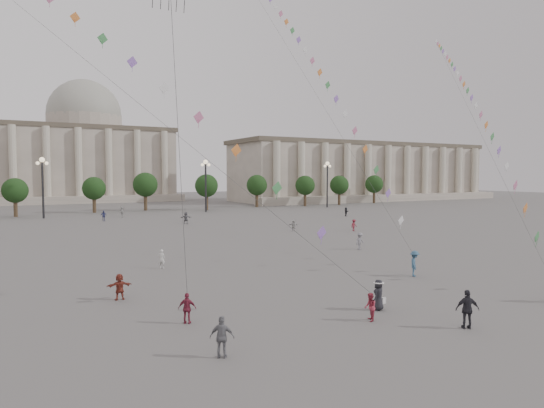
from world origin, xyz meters
name	(u,v)px	position (x,y,z in m)	size (l,w,h in m)	color
ground	(380,297)	(0.00, 0.00, 0.00)	(360.00, 360.00, 0.00)	#504D4B
hall_east	(363,172)	(75.00, 93.89, 8.43)	(84.00, 26.22, 17.20)	gray
hall_central	(86,152)	(0.00, 129.22, 14.23)	(48.30, 34.30, 35.50)	gray
tree_row	(122,186)	(0.00, 78.00, 5.39)	(137.12, 5.12, 8.00)	#3B2E1D
lamp_post_mid_west	(42,176)	(-15.00, 70.00, 7.35)	(2.00, 0.90, 10.65)	#262628
lamp_post_mid_east	(206,176)	(15.00, 70.00, 7.35)	(2.00, 0.90, 10.65)	#262628
lamp_post_far_east	(327,176)	(45.00, 70.00, 7.35)	(2.00, 0.90, 10.65)	#262628
person_crowd_0	(104,216)	(-6.63, 59.96, 0.87)	(1.02, 0.43, 1.75)	navy
person_crowd_4	(122,212)	(-2.39, 66.59, 0.96)	(1.77, 0.57, 1.91)	#B2B2AE
person_crowd_6	(360,241)	(11.16, 15.89, 0.87)	(1.12, 0.64, 1.73)	slate
person_crowd_7	(294,225)	(13.59, 33.00, 0.77)	(1.42, 0.45, 1.53)	#B9B9B4
person_crowd_8	(354,225)	(20.72, 29.06, 0.80)	(1.03, 0.59, 1.60)	maroon
person_crowd_9	(346,212)	(34.10, 48.42, 0.81)	(1.51, 0.48, 1.62)	black
person_crowd_12	(186,218)	(3.82, 49.14, 0.94)	(1.74, 0.55, 1.87)	slate
person_crowd_13	(162,259)	(-9.35, 15.74, 0.78)	(0.57, 0.37, 1.56)	silver
tourist_0	(187,308)	(-12.27, 0.65, 0.79)	(0.93, 0.39, 1.59)	maroon
tourist_1	(467,309)	(-0.32, -6.77, 0.97)	(1.14, 0.47, 1.94)	#232228
tourist_2	(120,287)	(-14.37, 7.18, 0.81)	(1.50, 0.48, 1.61)	maroon
tourist_3	(222,337)	(-12.50, -4.53, 0.88)	(1.04, 0.43, 1.77)	slate
kite_flyer_0	(370,307)	(-3.74, -3.49, 0.74)	(0.72, 0.56, 1.48)	#A02B3E
kite_flyer_1	(415,264)	(6.47, 3.59, 0.97)	(1.26, 0.72, 1.95)	#355A77
hat_person	(379,294)	(-1.97, -2.12, 0.90)	(1.00, 0.86, 1.73)	black
kite_train_mid	(276,13)	(9.80, 31.23, 27.85)	(7.01, 52.18, 72.07)	#3F3F3F
kite_train_east	(462,86)	(30.67, 20.11, 18.87)	(42.31, 47.94, 73.03)	#3F3F3F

